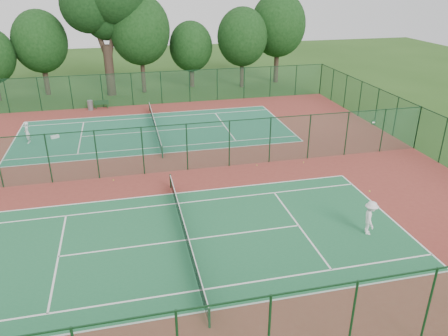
{
  "coord_description": "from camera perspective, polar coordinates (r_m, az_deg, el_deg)",
  "views": [
    {
      "loc": [
        -2.48,
        -28.48,
        12.92
      ],
      "look_at": [
        3.33,
        -3.78,
        1.6
      ],
      "focal_mm": 35.0,
      "sensor_mm": 36.0,
      "label": 1
    }
  ],
  "objects": [
    {
      "name": "court_near",
      "position": [
        23.5,
        -5.06,
        -9.37
      ],
      "size": [
        23.77,
        10.97,
        0.01
      ],
      "primitive_type": "cube",
      "color": "#1F643C",
      "rests_on": "red_pad"
    },
    {
      "name": "player_near",
      "position": [
        24.74,
        18.55,
        -6.19
      ],
      "size": [
        1.11,
        1.41,
        1.92
      ],
      "primitive_type": "imported",
      "rotation": [
        0.0,
        0.0,
        1.21
      ],
      "color": "white",
      "rests_on": "court_near"
    },
    {
      "name": "evergreen_row",
      "position": [
        54.37,
        -9.87,
        9.95
      ],
      "size": [
        39.0,
        5.0,
        12.0
      ],
      "primitive_type": null,
      "color": "black",
      "rests_on": "ground"
    },
    {
      "name": "fence_north",
      "position": [
        47.87,
        -10.07,
        10.2
      ],
      "size": [
        40.0,
        0.09,
        3.5
      ],
      "color": "#17462C",
      "rests_on": "ground"
    },
    {
      "name": "trash_bin",
      "position": [
        47.48,
        -17.06,
        7.84
      ],
      "size": [
        0.71,
        0.71,
        1.0
      ],
      "primitive_type": "cylinder",
      "rotation": [
        0.0,
        0.0,
        0.33
      ],
      "color": "gray",
      "rests_on": "red_pad"
    },
    {
      "name": "ground",
      "position": [
        31.37,
        -7.52,
        -0.49
      ],
      "size": [
        120.0,
        120.0,
        0.0
      ],
      "primitive_type": "plane",
      "color": "#274C17",
      "rests_on": "ground"
    },
    {
      "name": "kit_bag",
      "position": [
        40.18,
        -21.21,
        3.83
      ],
      "size": [
        0.73,
        0.5,
        0.26
      ],
      "primitive_type": "cube",
      "rotation": [
        0.0,
        0.0,
        0.4
      ],
      "color": "silver",
      "rests_on": "red_pad"
    },
    {
      "name": "big_tree",
      "position": [
        51.9,
        -15.47,
        19.97
      ],
      "size": [
        9.15,
        6.69,
        14.05
      ],
      "color": "#31221B",
      "rests_on": "ground"
    },
    {
      "name": "fence_divider",
      "position": [
        30.69,
        -7.7,
        2.5
      ],
      "size": [
        40.0,
        0.09,
        3.5
      ],
      "color": "#1B5136",
      "rests_on": "ground"
    },
    {
      "name": "stray_ball_c",
      "position": [
        30.71,
        -14.23,
        -1.53
      ],
      "size": [
        0.07,
        0.07,
        0.07
      ],
      "primitive_type": "sphere",
      "color": "#C4DA32",
      "rests_on": "red_pad"
    },
    {
      "name": "stray_ball_b",
      "position": [
        33.09,
        10.35,
        0.74
      ],
      "size": [
        0.07,
        0.07,
        0.07
      ],
      "primitive_type": "sphere",
      "color": "#D0D832",
      "rests_on": "red_pad"
    },
    {
      "name": "stray_ball_a",
      "position": [
        32.17,
        4.33,
        0.38
      ],
      "size": [
        0.07,
        0.07,
        0.07
      ],
      "primitive_type": "sphere",
      "color": "#CDF438",
      "rests_on": "red_pad"
    },
    {
      "name": "fence_east",
      "position": [
        37.96,
        23.96,
        4.84
      ],
      "size": [
        0.09,
        36.0,
        3.5
      ],
      "rotation": [
        0.0,
        0.0,
        1.57
      ],
      "color": "#1A5034",
      "rests_on": "ground"
    },
    {
      "name": "red_pad",
      "position": [
        31.37,
        -7.53,
        -0.49
      ],
      "size": [
        40.0,
        36.0,
        0.01
      ],
      "primitive_type": "cube",
      "color": "maroon",
      "rests_on": "ground"
    },
    {
      "name": "court_far",
      "position": [
        39.72,
        -8.97,
        4.79
      ],
      "size": [
        23.77,
        10.97,
        0.01
      ],
      "primitive_type": "cube",
      "color": "#21694A",
      "rests_on": "red_pad"
    },
    {
      "name": "player_far",
      "position": [
        39.64,
        -24.32,
        4.23
      ],
      "size": [
        0.44,
        0.66,
        1.79
      ],
      "primitive_type": "imported",
      "rotation": [
        0.0,
        0.0,
        -1.58
      ],
      "color": "silver",
      "rests_on": "court_far"
    },
    {
      "name": "bench",
      "position": [
        47.72,
        -15.71,
        8.04
      ],
      "size": [
        1.49,
        0.49,
        0.91
      ],
      "rotation": [
        0.0,
        0.0,
        0.04
      ],
      "color": "#123318",
      "rests_on": "red_pad"
    },
    {
      "name": "tennis_net_far",
      "position": [
        39.55,
        -9.02,
        5.51
      ],
      "size": [
        0.1,
        12.9,
        0.97
      ],
      "color": "#163E23",
      "rests_on": "ground"
    },
    {
      "name": "tennis_net_near",
      "position": [
        23.21,
        -5.11,
        -8.28
      ],
      "size": [
        0.1,
        12.9,
        0.97
      ],
      "color": "#153A1C",
      "rests_on": "ground"
    }
  ]
}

